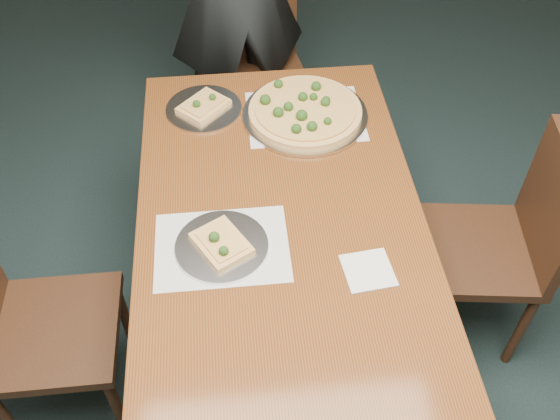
{
  "coord_description": "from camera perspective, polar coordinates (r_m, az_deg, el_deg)",
  "views": [
    {
      "loc": [
        -0.19,
        -0.63,
        2.2
      ],
      "look_at": [
        -0.06,
        0.69,
        0.75
      ],
      "focal_mm": 40.0,
      "sensor_mm": 36.0,
      "label": 1
    }
  ],
  "objects": [
    {
      "name": "slice_plate_far",
      "position": [
        2.35,
        -6.99,
        9.31
      ],
      "size": [
        0.28,
        0.28,
        0.05
      ],
      "color": "silver",
      "rests_on": "dining_table"
    },
    {
      "name": "dining_table",
      "position": [
        2.04,
        0.0,
        -1.74
      ],
      "size": [
        0.9,
        1.5,
        0.75
      ],
      "color": "#542A10",
      "rests_on": "ground"
    },
    {
      "name": "chair_right",
      "position": [
        2.33,
        19.8,
        -2.55
      ],
      "size": [
        0.47,
        0.47,
        0.91
      ],
      "rotation": [
        0.0,
        0.0,
        -1.7
      ],
      "color": "black",
      "rests_on": "ground"
    },
    {
      "name": "chair_far",
      "position": [
        3.01,
        -1.97,
        13.39
      ],
      "size": [
        0.48,
        0.48,
        0.91
      ],
      "rotation": [
        0.0,
        0.0,
        0.16
      ],
      "color": "black",
      "rests_on": "ground"
    },
    {
      "name": "room_shell",
      "position": [
        0.8,
        9.3,
        11.6
      ],
      "size": [
        8.0,
        8.0,
        8.0
      ],
      "color": "tan",
      "rests_on": "ground"
    },
    {
      "name": "chair_left",
      "position": [
        2.15,
        -22.53,
        -9.54
      ],
      "size": [
        0.42,
        0.42,
        0.91
      ],
      "rotation": [
        0.0,
        0.0,
        1.57
      ],
      "color": "black",
      "rests_on": "ground"
    },
    {
      "name": "placemat_main",
      "position": [
        2.31,
        2.3,
        8.58
      ],
      "size": [
        0.42,
        0.32,
        0.0
      ],
      "primitive_type": "cube",
      "color": "white",
      "rests_on": "dining_table"
    },
    {
      "name": "napkin",
      "position": [
        1.83,
        8.06,
        -5.5
      ],
      "size": [
        0.15,
        0.15,
        0.01
      ],
      "primitive_type": "cube",
      "rotation": [
        0.0,
        0.0,
        0.11
      ],
      "color": "white",
      "rests_on": "dining_table"
    },
    {
      "name": "pizza_pan",
      "position": [
        2.3,
        2.27,
        9.0
      ],
      "size": [
        0.46,
        0.46,
        0.07
      ],
      "color": "silver",
      "rests_on": "dining_table"
    },
    {
      "name": "slice_plate_near",
      "position": [
        1.87,
        -5.38,
        -3.18
      ],
      "size": [
        0.28,
        0.28,
        0.06
      ],
      "color": "silver",
      "rests_on": "dining_table"
    },
    {
      "name": "placemat_near",
      "position": [
        1.88,
        -5.34,
        -3.41
      ],
      "size": [
        0.4,
        0.3,
        0.0
      ],
      "primitive_type": "cube",
      "color": "white",
      "rests_on": "dining_table"
    }
  ]
}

